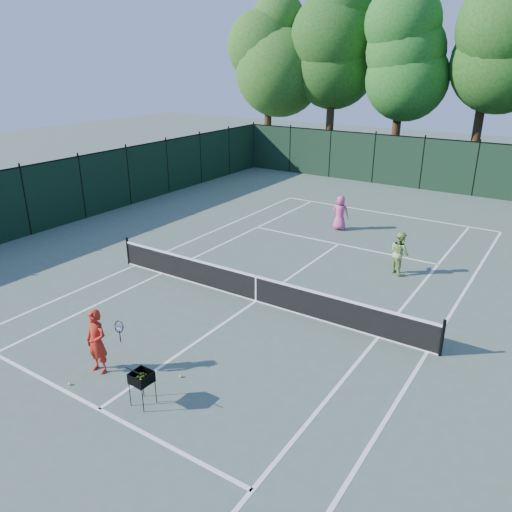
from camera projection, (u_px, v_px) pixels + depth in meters
The scene contains 22 objects.
ground at pixel (256, 301), 16.11m from camera, with size 90.00×90.00×0.00m, color #4A5A4F.
sideline_doubles_left at pixel (135, 265), 18.91m from camera, with size 0.10×23.77×0.01m, color white.
sideline_doubles_right at pixel (427, 352), 13.31m from camera, with size 0.10×23.77×0.01m, color white.
sideline_singles_left at pixel (162, 273), 18.21m from camera, with size 0.10×23.77×0.01m, color white.
sideline_singles_right at pixel (378, 337), 14.01m from camera, with size 0.10×23.77×0.01m, color white.
baseline_far at pixel (384, 213), 25.35m from camera, with size 10.97×0.10×0.01m, color white.
service_line_near at pixel (99, 409), 11.13m from camera, with size 8.23×0.10×0.01m, color white.
service_line_far at pixel (339, 244), 21.09m from camera, with size 8.23×0.10×0.01m, color white.
center_service_line at pixel (256, 301), 16.11m from camera, with size 0.10×12.80×0.01m, color white.
tennis_net at pixel (256, 288), 15.93m from camera, with size 11.69×0.09×1.06m.
fence_far at pixel (422, 164), 29.56m from camera, with size 24.00×0.05×3.00m, color black.
fence_left at pixel (26, 202), 21.68m from camera, with size 0.05×36.00×3.00m, color black.
tree_0 at pixel (268, 47), 36.47m from camera, with size 6.40×6.40×13.14m.
tree_1 at pixel (334, 37), 34.12m from camera, with size 6.80×6.80×13.98m.
tree_2 at pixel (404, 52), 31.76m from camera, with size 6.00×6.00×12.40m.
tree_3 at pixel (493, 28), 29.13m from camera, with size 7.00×7.00×14.45m.
coach at pixel (97, 342), 12.20m from camera, with size 0.90×0.63×1.68m.
player_pink at pixel (340, 213), 22.64m from camera, with size 0.86×0.65×1.58m.
player_green at pixel (400, 253), 17.96m from camera, with size 0.97×0.94×1.58m.
ball_hopper at pixel (141, 378), 11.04m from camera, with size 0.47×0.47×0.84m.
loose_ball_near_cart at pixel (70, 384), 11.94m from camera, with size 0.07×0.07×0.07m, color #E0EF31.
loose_ball_midcourt at pixel (181, 376), 12.24m from camera, with size 0.07×0.07×0.07m, color #C5D72C.
Camera 1 is at (7.92, -12.08, 7.27)m, focal length 35.00 mm.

